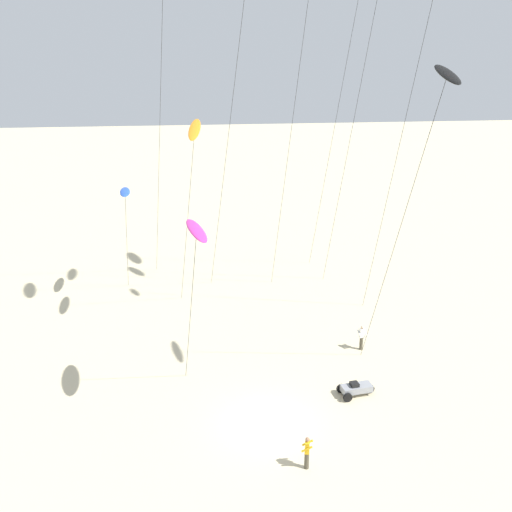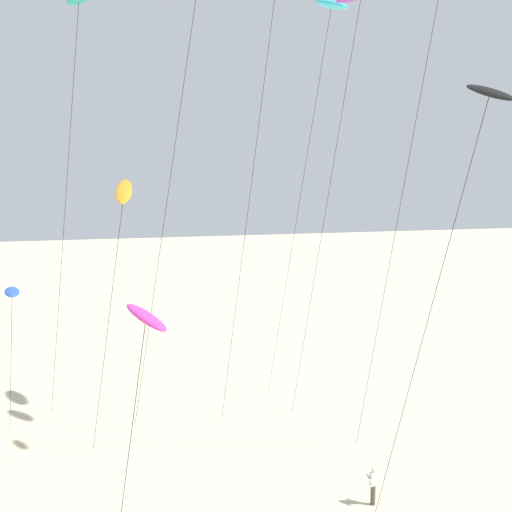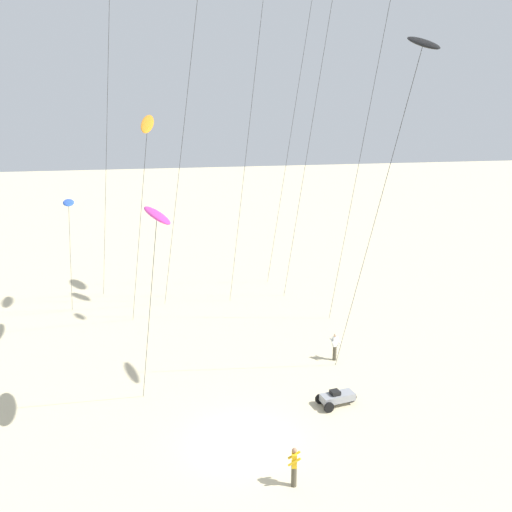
# 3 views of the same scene
# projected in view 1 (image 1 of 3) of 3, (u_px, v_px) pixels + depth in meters

# --- Properties ---
(ground_plane) EXTENTS (260.00, 260.00, 0.00)m
(ground_plane) POSITION_uv_depth(u_px,v_px,m) (268.00, 424.00, 28.12)
(ground_plane) COLOR beige
(kite_orange) EXTENTS (1.95, 7.29, 14.14)m
(kite_orange) POSITION_uv_depth(u_px,v_px,m) (194.00, 132.00, 33.02)
(kite_orange) COLOR orange
(kite_orange) RESTS_ON ground
(kite_blue) EXTENTS (1.13, 4.28, 8.58)m
(kite_blue) POSITION_uv_depth(u_px,v_px,m) (125.00, 192.00, 39.89)
(kite_blue) COLOR blue
(kite_blue) RESTS_ON ground
(kite_magenta) EXTENTS (1.59, 5.47, 10.40)m
(kite_magenta) POSITION_uv_depth(u_px,v_px,m) (196.00, 231.00, 25.60)
(kite_magenta) COLOR #D8339E
(kite_magenta) RESTS_ON ground
(kite_black) EXTENTS (1.52, 6.37, 17.45)m
(kite_black) POSITION_uv_depth(u_px,v_px,m) (445.00, 81.00, 24.45)
(kite_black) COLOR black
(kite_black) RESTS_ON ground
(kite_flyer_nearest) EXTENTS (0.63, 0.65, 1.67)m
(kite_flyer_nearest) POSITION_uv_depth(u_px,v_px,m) (307.00, 452.00, 24.82)
(kite_flyer_nearest) COLOR #4C4738
(kite_flyer_nearest) RESTS_ON ground
(kite_flyer_middle) EXTENTS (0.63, 0.61, 1.67)m
(kite_flyer_middle) POSITION_uv_depth(u_px,v_px,m) (362.00, 337.00, 34.96)
(kite_flyer_middle) COLOR #4C4738
(kite_flyer_middle) RESTS_ON ground
(beach_buggy) EXTENTS (2.11, 1.09, 0.82)m
(beach_buggy) POSITION_uv_depth(u_px,v_px,m) (356.00, 389.00, 30.36)
(beach_buggy) COLOR gray
(beach_buggy) RESTS_ON ground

